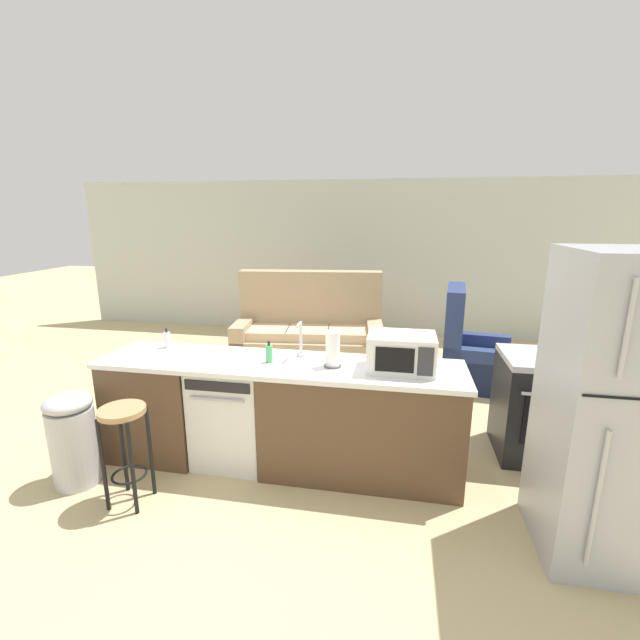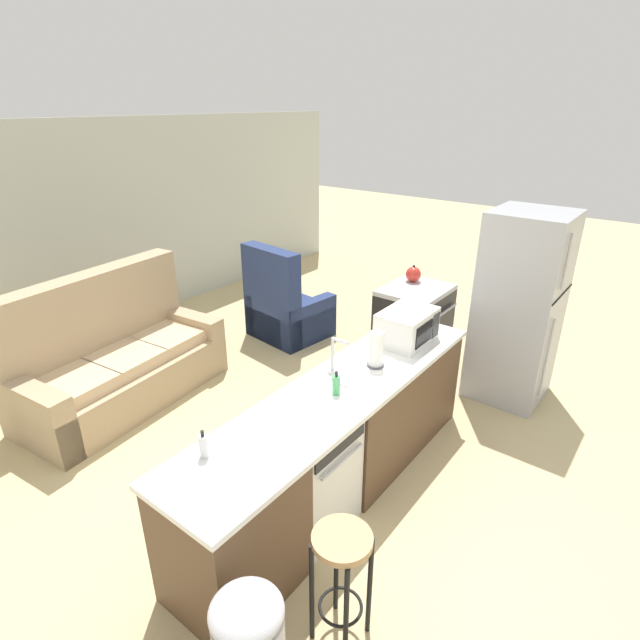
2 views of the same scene
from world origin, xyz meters
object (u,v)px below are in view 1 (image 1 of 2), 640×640
object	(u,v)px
dish_soap_bottle	(167,340)
couch	(309,335)
trash_bin	(73,438)
dishwasher	(234,413)
bar_stool	(125,435)
soap_bottle	(269,354)
microwave	(401,352)
kettle	(570,343)
stove_range	(545,406)
armchair	(468,356)
refrigerator	(616,411)
paper_towel_roll	(333,350)

from	to	relation	value
dish_soap_bottle	couch	bearing A→B (deg)	71.49
dish_soap_bottle	trash_bin	size ratio (longest dim) A/B	0.24
dishwasher	couch	size ratio (longest dim) A/B	0.40
bar_stool	dish_soap_bottle	bearing A→B (deg)	98.58
dishwasher	trash_bin	bearing A→B (deg)	-153.09
dishwasher	soap_bottle	distance (m)	0.64
bar_stool	trash_bin	size ratio (longest dim) A/B	1.00
microwave	kettle	bearing A→B (deg)	25.77
kettle	trash_bin	bearing A→B (deg)	-162.30
dishwasher	stove_range	size ratio (longest dim) A/B	0.93
dishwasher	microwave	distance (m)	1.49
soap_bottle	trash_bin	distance (m)	1.63
bar_stool	armchair	world-z (taller)	armchair
bar_stool	refrigerator	bearing A→B (deg)	2.50
paper_towel_roll	soap_bottle	bearing A→B (deg)	179.73
refrigerator	kettle	distance (m)	1.24
dish_soap_bottle	stove_range	bearing A→B (deg)	6.25
dish_soap_bottle	bar_stool	distance (m)	0.99
microwave	armchair	distance (m)	2.39
paper_towel_roll	armchair	xyz separation A→B (m)	(1.36, 2.15, -0.69)
stove_range	trash_bin	bearing A→B (deg)	-163.39
stove_range	bar_stool	xyz separation A→B (m)	(-3.14, -1.23, 0.08)
bar_stool	couch	size ratio (longest dim) A/B	0.35
dishwasher	bar_stool	bearing A→B (deg)	-127.94
dishwasher	kettle	size ratio (longest dim) A/B	4.10
microwave	refrigerator	bearing A→B (deg)	-23.86
refrigerator	trash_bin	world-z (taller)	refrigerator
paper_towel_roll	soap_bottle	size ratio (longest dim) A/B	1.60
soap_bottle	armchair	bearing A→B (deg)	48.93
paper_towel_roll	armchair	size ratio (longest dim) A/B	0.24
stove_range	kettle	distance (m)	0.58
couch	refrigerator	bearing A→B (deg)	-51.14
trash_bin	refrigerator	bearing A→B (deg)	0.03
kettle	couch	size ratio (longest dim) A/B	0.10
dish_soap_bottle	kettle	world-z (taller)	kettle
stove_range	couch	bearing A→B (deg)	141.38
dishwasher	couch	xyz separation A→B (m)	(0.12, 2.53, -0.03)
soap_bottle	bar_stool	bearing A→B (deg)	-142.34
couch	armchair	bearing A→B (deg)	-10.93
microwave	bar_stool	size ratio (longest dim) A/B	0.68
paper_towel_roll	bar_stool	distance (m)	1.61
trash_bin	dish_soap_bottle	bearing A→B (deg)	60.52
stove_range	trash_bin	world-z (taller)	stove_range
dishwasher	soap_bottle	bearing A→B (deg)	-3.04
refrigerator	kettle	size ratio (longest dim) A/B	9.13
couch	armchair	distance (m)	2.12
refrigerator	couch	size ratio (longest dim) A/B	0.90
soap_bottle	couch	xyz separation A→B (m)	(-0.21, 2.55, -0.58)
dish_soap_bottle	armchair	size ratio (longest dim) A/B	0.15
bar_stool	soap_bottle	bearing A→B (deg)	37.66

